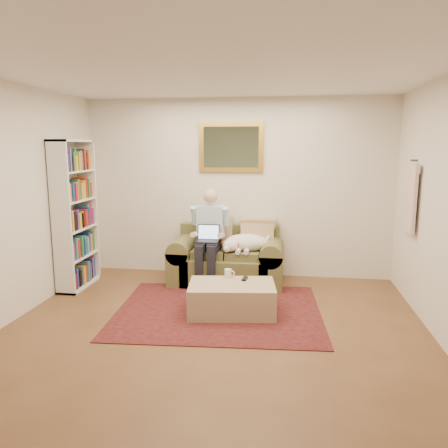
% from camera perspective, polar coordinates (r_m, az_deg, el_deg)
% --- Properties ---
extents(room_shell, '(4.51, 5.00, 2.61)m').
position_cam_1_polar(room_shell, '(4.33, -1.55, 1.95)').
color(room_shell, brown).
rests_on(room_shell, ground).
extents(rug, '(2.49, 2.05, 0.01)m').
position_cam_1_polar(rug, '(5.24, -0.73, -11.24)').
color(rug, black).
rests_on(rug, room_shell).
extents(sofa, '(1.58, 0.80, 0.95)m').
position_cam_1_polar(sofa, '(6.22, 0.40, -5.17)').
color(sofa, brown).
rests_on(sofa, room_shell).
extents(seated_man, '(0.52, 0.74, 1.33)m').
position_cam_1_polar(seated_man, '(6.02, -2.01, -1.86)').
color(seated_man, '#8CBAD8').
rests_on(seated_man, sofa).
extents(laptop, '(0.31, 0.24, 0.22)m').
position_cam_1_polar(laptop, '(5.96, -2.12, -1.68)').
color(laptop, black).
rests_on(laptop, seated_man).
extents(sleeping_dog, '(0.65, 0.41, 0.24)m').
position_cam_1_polar(sleeping_dog, '(6.03, 2.96, -2.44)').
color(sleeping_dog, white).
rests_on(sleeping_dog, sofa).
extents(ottoman, '(1.05, 0.74, 0.36)m').
position_cam_1_polar(ottoman, '(5.12, 1.02, -9.71)').
color(ottoman, tan).
rests_on(ottoman, room_shell).
extents(coffee_mug, '(0.08, 0.08, 0.10)m').
position_cam_1_polar(coffee_mug, '(5.29, 0.52, -6.44)').
color(coffee_mug, white).
rests_on(coffee_mug, ottoman).
extents(tv_remote, '(0.07, 0.15, 0.02)m').
position_cam_1_polar(tv_remote, '(5.22, 2.74, -7.14)').
color(tv_remote, black).
rests_on(tv_remote, ottoman).
extents(bookshelf, '(0.28, 0.80, 2.00)m').
position_cam_1_polar(bookshelf, '(6.23, -18.88, 1.15)').
color(bookshelf, white).
rests_on(bookshelf, room_shell).
extents(wall_mirror, '(0.94, 0.04, 0.72)m').
position_cam_1_polar(wall_mirror, '(6.40, 0.92, 10.02)').
color(wall_mirror, gold).
rests_on(wall_mirror, room_shell).
extents(hanging_shirt, '(0.06, 0.52, 0.90)m').
position_cam_1_polar(hanging_shirt, '(5.69, 23.11, 3.62)').
color(hanging_shirt, beige).
rests_on(hanging_shirt, room_shell).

